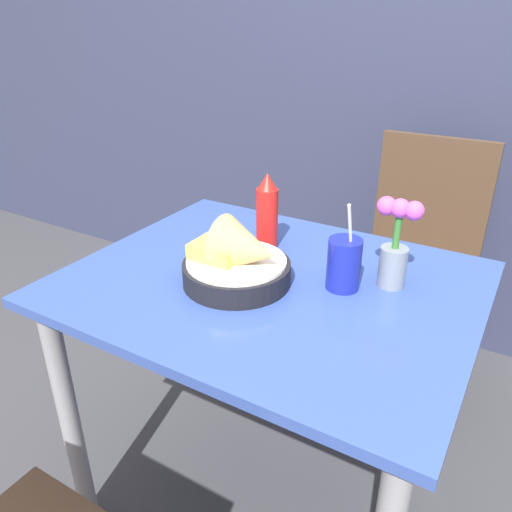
{
  "coord_description": "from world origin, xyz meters",
  "views": [
    {
      "loc": [
        0.5,
        -0.9,
        1.31
      ],
      "look_at": [
        -0.03,
        -0.02,
        0.8
      ],
      "focal_mm": 35.0,
      "sensor_mm": 36.0,
      "label": 1
    }
  ],
  "objects_px": {
    "chair_far_window": "(420,246)",
    "flower_vase": "(395,244)",
    "food_basket": "(240,262)",
    "drink_cup": "(344,266)",
    "ketchup_bottle": "(267,212)"
  },
  "relations": [
    {
      "from": "chair_far_window",
      "to": "drink_cup",
      "type": "height_order",
      "value": "drink_cup"
    },
    {
      "from": "chair_far_window",
      "to": "drink_cup",
      "type": "distance_m",
      "value": 0.82
    },
    {
      "from": "ketchup_bottle",
      "to": "flower_vase",
      "type": "relative_size",
      "value": 0.97
    },
    {
      "from": "chair_far_window",
      "to": "drink_cup",
      "type": "bearing_deg",
      "value": -90.71
    },
    {
      "from": "chair_far_window",
      "to": "flower_vase",
      "type": "bearing_deg",
      "value": -83.43
    },
    {
      "from": "food_basket",
      "to": "flower_vase",
      "type": "relative_size",
      "value": 1.19
    },
    {
      "from": "food_basket",
      "to": "drink_cup",
      "type": "relative_size",
      "value": 1.17
    },
    {
      "from": "chair_far_window",
      "to": "flower_vase",
      "type": "xyz_separation_m",
      "value": [
        0.08,
        -0.71,
        0.31
      ]
    },
    {
      "from": "chair_far_window",
      "to": "ketchup_bottle",
      "type": "height_order",
      "value": "ketchup_bottle"
    },
    {
      "from": "drink_cup",
      "to": "flower_vase",
      "type": "height_order",
      "value": "drink_cup"
    },
    {
      "from": "ketchup_bottle",
      "to": "drink_cup",
      "type": "distance_m",
      "value": 0.28
    },
    {
      "from": "drink_cup",
      "to": "flower_vase",
      "type": "relative_size",
      "value": 1.02
    },
    {
      "from": "drink_cup",
      "to": "flower_vase",
      "type": "bearing_deg",
      "value": 36.04
    },
    {
      "from": "ketchup_bottle",
      "to": "flower_vase",
      "type": "height_order",
      "value": "flower_vase"
    },
    {
      "from": "food_basket",
      "to": "drink_cup",
      "type": "height_order",
      "value": "drink_cup"
    }
  ]
}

